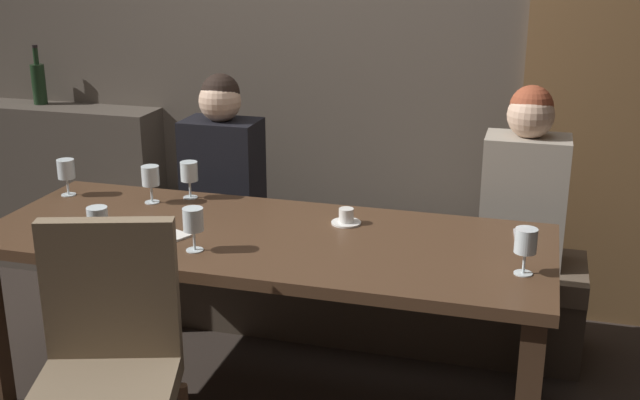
# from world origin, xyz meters

# --- Properties ---
(ground) EXTENTS (9.00, 9.00, 0.00)m
(ground) POSITION_xyz_m (0.00, 0.00, 0.00)
(ground) COLOR black
(back_wall_tiled) EXTENTS (6.00, 0.12, 3.00)m
(back_wall_tiled) POSITION_xyz_m (0.00, 1.22, 1.50)
(back_wall_tiled) COLOR brown
(back_wall_tiled) RESTS_ON ground
(arched_door) EXTENTS (0.90, 0.05, 2.55)m
(arched_door) POSITION_xyz_m (1.35, 1.15, 1.36)
(arched_door) COLOR brown
(arched_door) RESTS_ON ground
(back_counter) EXTENTS (1.10, 0.28, 0.95)m
(back_counter) POSITION_xyz_m (-1.55, 1.04, 0.47)
(back_counter) COLOR #494138
(back_counter) RESTS_ON ground
(dining_table) EXTENTS (2.20, 0.84, 0.74)m
(dining_table) POSITION_xyz_m (0.00, 0.00, 0.65)
(dining_table) COLOR #412B1C
(dining_table) RESTS_ON ground
(banquette_bench) EXTENTS (2.50, 0.44, 0.45)m
(banquette_bench) POSITION_xyz_m (0.00, 0.70, 0.23)
(banquette_bench) COLOR #40352A
(banquette_bench) RESTS_ON ground
(chair_near_side) EXTENTS (0.55, 0.55, 0.98)m
(chair_near_side) POSITION_xyz_m (-0.28, -0.72, 0.56)
(chair_near_side) COLOR #4C3321
(chair_near_side) RESTS_ON ground
(diner_redhead) EXTENTS (0.36, 0.24, 0.78)m
(diner_redhead) POSITION_xyz_m (-0.46, 0.69, 0.82)
(diner_redhead) COLOR black
(diner_redhead) RESTS_ON banquette_bench
(diner_bearded) EXTENTS (0.36, 0.24, 0.79)m
(diner_bearded) POSITION_xyz_m (0.95, 0.72, 0.82)
(diner_bearded) COLOR #9E9384
(diner_bearded) RESTS_ON banquette_bench
(wine_bottle_dark_red) EXTENTS (0.08, 0.08, 0.33)m
(wine_bottle_dark_red) POSITION_xyz_m (-1.70, 1.07, 1.07)
(wine_bottle_dark_red) COLOR black
(wine_bottle_dark_red) RESTS_ON back_counter
(wine_glass_end_left) EXTENTS (0.08, 0.08, 0.16)m
(wine_glass_end_left) POSITION_xyz_m (-0.53, -0.32, 0.85)
(wine_glass_end_left) COLOR silver
(wine_glass_end_left) RESTS_ON dining_table
(wine_glass_far_right) EXTENTS (0.08, 0.08, 0.16)m
(wine_glass_far_right) POSITION_xyz_m (-0.19, -0.23, 0.85)
(wine_glass_far_right) COLOR silver
(wine_glass_far_right) RESTS_ON dining_table
(wine_glass_near_left) EXTENTS (0.08, 0.08, 0.16)m
(wine_glass_near_left) POSITION_xyz_m (-1.01, 0.22, 0.85)
(wine_glass_near_left) COLOR silver
(wine_glass_near_left) RESTS_ON dining_table
(wine_glass_center_back) EXTENTS (0.08, 0.08, 0.16)m
(wine_glass_center_back) POSITION_xyz_m (0.98, -0.12, 0.85)
(wine_glass_center_back) COLOR silver
(wine_glass_center_back) RESTS_ON dining_table
(wine_glass_far_left) EXTENTS (0.08, 0.08, 0.16)m
(wine_glass_far_left) POSITION_xyz_m (-0.47, 0.33, 0.85)
(wine_glass_far_left) COLOR silver
(wine_glass_far_left) RESTS_ON dining_table
(wine_glass_center_front) EXTENTS (0.08, 0.08, 0.16)m
(wine_glass_center_front) POSITION_xyz_m (-0.60, 0.23, 0.86)
(wine_glass_center_front) COLOR silver
(wine_glass_center_front) RESTS_ON dining_table
(espresso_cup) EXTENTS (0.12, 0.12, 0.06)m
(espresso_cup) POSITION_xyz_m (0.28, 0.20, 0.77)
(espresso_cup) COLOR white
(espresso_cup) RESTS_ON dining_table
(fork_on_table) EXTENTS (0.03, 0.17, 0.01)m
(fork_on_table) POSITION_xyz_m (0.94, 0.22, 0.74)
(fork_on_table) COLOR silver
(fork_on_table) RESTS_ON dining_table
(folded_napkin) EXTENTS (0.14, 0.14, 0.01)m
(folded_napkin) POSITION_xyz_m (-0.33, -0.13, 0.74)
(folded_napkin) COLOR silver
(folded_napkin) RESTS_ON dining_table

